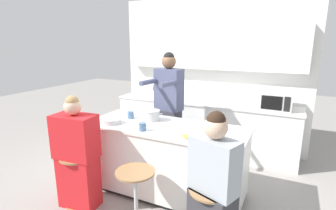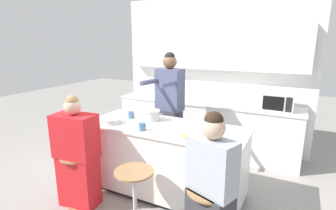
{
  "view_description": "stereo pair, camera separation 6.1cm",
  "coord_description": "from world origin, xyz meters",
  "views": [
    {
      "loc": [
        1.38,
        -2.78,
        1.94
      ],
      "look_at": [
        0.0,
        0.08,
        1.16
      ],
      "focal_mm": 28.0,
      "sensor_mm": 36.0,
      "label": 1
    },
    {
      "loc": [
        1.44,
        -2.75,
        1.94
      ],
      "look_at": [
        0.0,
        0.08,
        1.16
      ],
      "focal_mm": 28.0,
      "sensor_mm": 36.0,
      "label": 2
    }
  ],
  "objects": [
    {
      "name": "ground_plane",
      "position": [
        0.0,
        0.0,
        0.0
      ],
      "size": [
        16.0,
        16.0,
        0.0
      ],
      "primitive_type": "plane",
      "color": "gray"
    },
    {
      "name": "person_seated_near",
      "position": [
        0.83,
        -0.71,
        0.63
      ],
      "size": [
        0.48,
        0.38,
        1.37
      ],
      "rotation": [
        0.0,
        0.0,
        -0.36
      ],
      "color": "#333338",
      "rests_on": "ground_plane"
    },
    {
      "name": "banana_bunch",
      "position": [
        0.43,
        -0.29,
        0.94
      ],
      "size": [
        0.17,
        0.12,
        0.06
      ],
      "color": "yellow",
      "rests_on": "kitchen_island"
    },
    {
      "name": "fruit_bowl",
      "position": [
        -0.66,
        -0.21,
        0.94
      ],
      "size": [
        0.24,
        0.24,
        0.06
      ],
      "color": "#B7BABC",
      "rests_on": "kitchen_island"
    },
    {
      "name": "coffee_cup_near",
      "position": [
        -0.57,
        0.09,
        0.96
      ],
      "size": [
        0.12,
        0.09,
        0.09
      ],
      "color": "#4C7099",
      "rests_on": "kitchen_island"
    },
    {
      "name": "microwave",
      "position": [
        1.16,
        1.5,
        1.04
      ],
      "size": [
        0.47,
        0.39,
        0.27
      ],
      "color": "white",
      "rests_on": "back_counter"
    },
    {
      "name": "bar_stool_leftmost",
      "position": [
        -0.81,
        -0.68,
        0.37
      ],
      "size": [
        0.41,
        0.41,
        0.63
      ],
      "color": "#997047",
      "rests_on": "ground_plane"
    },
    {
      "name": "cooking_pot",
      "position": [
        -0.26,
        0.13,
        0.98
      ],
      "size": [
        0.31,
        0.22,
        0.14
      ],
      "color": "#B7BABC",
      "rests_on": "kitchen_island"
    },
    {
      "name": "kitchen_island",
      "position": [
        0.0,
        0.0,
        0.46
      ],
      "size": [
        2.03,
        0.82,
        0.91
      ],
      "color": "black",
      "rests_on": "ground_plane"
    },
    {
      "name": "person_cooking",
      "position": [
        -0.27,
        0.67,
        0.9
      ],
      "size": [
        0.47,
        0.61,
        1.79
      ],
      "rotation": [
        0.0,
        0.0,
        -0.13
      ],
      "color": "#383842",
      "rests_on": "ground_plane"
    },
    {
      "name": "person_wrapped_blanket",
      "position": [
        -0.79,
        -0.71,
        0.63
      ],
      "size": [
        0.51,
        0.33,
        1.36
      ],
      "rotation": [
        0.0,
        0.0,
        0.09
      ],
      "color": "red",
      "rests_on": "ground_plane"
    },
    {
      "name": "wall_back",
      "position": [
        0.0,
        1.83,
        1.54
      ],
      "size": [
        3.45,
        0.22,
        2.7
      ],
      "color": "silver",
      "rests_on": "ground_plane"
    },
    {
      "name": "bar_stool_center",
      "position": [
        0.0,
        -0.7,
        0.37
      ],
      "size": [
        0.41,
        0.41,
        0.63
      ],
      "color": "#997047",
      "rests_on": "ground_plane"
    },
    {
      "name": "potted_plant",
      "position": [
        -0.91,
        1.53,
        1.05
      ],
      "size": [
        0.2,
        0.2,
        0.26
      ],
      "color": "#93563D",
      "rests_on": "back_counter"
    },
    {
      "name": "coffee_cup_far",
      "position": [
        -0.16,
        -0.27,
        0.96
      ],
      "size": [
        0.12,
        0.09,
        0.1
      ],
      "color": "#4C7099",
      "rests_on": "kitchen_island"
    },
    {
      "name": "back_counter",
      "position": [
        0.0,
        1.53,
        0.45
      ],
      "size": [
        3.2,
        0.62,
        0.91
      ],
      "color": "white",
      "rests_on": "ground_plane"
    }
  ]
}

